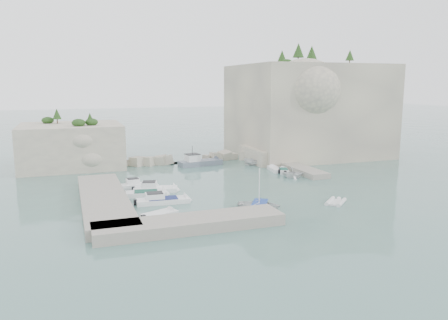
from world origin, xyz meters
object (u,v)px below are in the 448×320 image
object	(u,v)px
inflatable_dinghy	(336,203)
tender_east_c	(275,171)
rowboat	(259,208)
motorboat_a	(138,187)
tender_east_d	(255,165)
tender_east_a	(293,178)
motorboat_b	(156,191)
motorboat_e	(160,217)
work_boat	(200,165)
motorboat_d	(163,203)
motorboat_c	(146,196)
tender_east_b	(284,173)

from	to	relation	value
inflatable_dinghy	tender_east_c	size ratio (longest dim) A/B	0.78
rowboat	motorboat_a	bearing A→B (deg)	69.53
rowboat	tender_east_d	world-z (taller)	tender_east_d
tender_east_a	motorboat_b	bearing A→B (deg)	114.44
tender_east_c	tender_east_d	xyz separation A→B (m)	(-0.91, 5.55, 0.00)
motorboat_e	work_boat	xyz separation A→B (m)	(12.29, 26.41, 0.00)
motorboat_b	motorboat_e	bearing A→B (deg)	-83.33
tender_east_c	work_boat	size ratio (longest dim) A/B	0.55
motorboat_e	tender_east_a	size ratio (longest dim) A/B	1.24
motorboat_a	motorboat_b	size ratio (longest dim) A/B	0.87
rowboat	inflatable_dinghy	bearing A→B (deg)	-65.48
motorboat_d	motorboat_c	bearing A→B (deg)	111.68
motorboat_e	motorboat_d	bearing A→B (deg)	51.43
motorboat_d	tender_east_d	size ratio (longest dim) A/B	1.69
motorboat_b	tender_east_c	size ratio (longest dim) A/B	1.35
rowboat	tender_east_b	xyz separation A→B (m)	(11.64, 16.65, 0.00)
motorboat_d	tender_east_b	world-z (taller)	motorboat_d
motorboat_a	inflatable_dinghy	size ratio (longest dim) A/B	1.50
work_boat	motorboat_c	bearing A→B (deg)	-133.69
tender_east_b	work_boat	bearing A→B (deg)	65.47
tender_east_a	motorboat_a	bearing A→B (deg)	106.84
tender_east_a	work_boat	size ratio (longest dim) A/B	0.40
rowboat	tender_east_a	distance (m)	17.00
motorboat_e	tender_east_c	distance (m)	28.27
tender_east_b	tender_east_c	distance (m)	1.70
motorboat_c	tender_east_d	xyz separation A→B (m)	(20.86, 14.14, 0.00)
motorboat_d	rowboat	world-z (taller)	motorboat_d
motorboat_e	tender_east_b	bearing A→B (deg)	12.58
motorboat_c	inflatable_dinghy	distance (m)	22.68
tender_east_a	work_boat	world-z (taller)	work_boat
motorboat_b	tender_east_a	distance (m)	20.49
motorboat_a	tender_east_c	size ratio (longest dim) A/B	1.17
motorboat_e	tender_east_d	world-z (taller)	tender_east_d
motorboat_a	tender_east_d	xyz separation A→B (m)	(21.05, 9.41, 0.00)
motorboat_c	tender_east_b	world-z (taller)	same
motorboat_c	work_boat	world-z (taller)	work_boat
motorboat_b	work_boat	xyz separation A→B (m)	(10.55, 15.29, 0.00)
tender_east_a	inflatable_dinghy	bearing A→B (deg)	-167.63
inflatable_dinghy	tender_east_a	bearing A→B (deg)	38.78
motorboat_e	inflatable_dinghy	world-z (taller)	motorboat_e
rowboat	inflatable_dinghy	distance (m)	9.18
motorboat_b	motorboat_e	distance (m)	11.26
inflatable_dinghy	tender_east_d	world-z (taller)	tender_east_d
rowboat	tender_east_b	bearing A→B (deg)	-3.04
tender_east_b	rowboat	bearing A→B (deg)	164.84
motorboat_c	tender_east_c	world-z (taller)	same
motorboat_d	motorboat_e	world-z (taller)	motorboat_d
motorboat_a	tender_east_d	world-z (taller)	tender_east_d
motorboat_e	inflatable_dinghy	bearing A→B (deg)	-27.52
work_boat	rowboat	bearing A→B (deg)	-101.21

